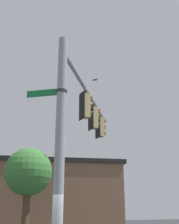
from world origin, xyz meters
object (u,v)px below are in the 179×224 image
at_px(bird_flying, 95,80).
at_px(traffic_light_mid_outer, 101,127).
at_px(traffic_light_nearest_pole, 86,106).
at_px(traffic_light_mid_inner, 94,118).
at_px(street_name_sign, 53,92).

bearing_deg(bird_flying, traffic_light_mid_outer, -19.14).
distance_m(traffic_light_nearest_pole, traffic_light_mid_inner, 1.76).
distance_m(traffic_light_nearest_pole, street_name_sign, 3.34).
relative_size(traffic_light_mid_inner, street_name_sign, 1.18).
bearing_deg(traffic_light_mid_inner, traffic_light_nearest_pole, -38.40).
xyz_separation_m(traffic_light_mid_outer, bird_flying, (-1.97, 0.68, 3.77)).
height_order(traffic_light_nearest_pole, traffic_light_mid_inner, same).
height_order(traffic_light_mid_inner, bird_flying, bird_flying).
bearing_deg(traffic_light_mid_outer, street_name_sign, -40.95).
bearing_deg(traffic_light_mid_outer, bird_flying, 160.86).
distance_m(traffic_light_nearest_pole, bird_flying, 6.68).
bearing_deg(street_name_sign, bird_flying, 144.12).
bearing_deg(traffic_light_mid_inner, bird_flying, 152.06).
relative_size(traffic_light_nearest_pole, traffic_light_mid_outer, 1.00).
distance_m(street_name_sign, bird_flying, 9.80).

